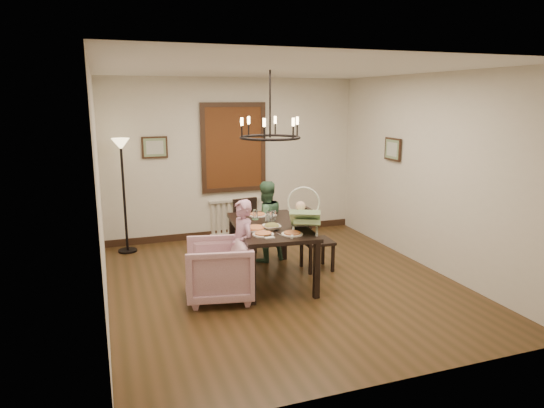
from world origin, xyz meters
TOP-DOWN VIEW (x-y plane):
  - room_shell at (0.00, 0.37)m, footprint 4.51×5.00m
  - dining_table at (-0.11, 0.21)m, footprint 1.09×1.74m
  - chair_far at (-0.09, 1.21)m, footprint 0.47×0.47m
  - chair_right at (0.66, 0.36)m, footprint 0.43×0.43m
  - armchair at (-0.93, -0.20)m, footprint 0.96×0.94m
  - elderly_woman at (-0.60, -0.11)m, footprint 0.29×0.40m
  - seated_man at (0.08, 0.99)m, footprint 0.56×0.48m
  - baby_bouncer at (0.20, -0.26)m, footprint 0.65×0.74m
  - salad_bowl at (-0.17, -0.02)m, footprint 0.28×0.28m
  - pizza_platter at (-0.38, 0.03)m, footprint 0.29×0.29m
  - drinking_glass at (-0.07, 0.36)m, footprint 0.08×0.08m
  - window_blinds at (0.00, 2.46)m, footprint 1.00×0.03m
  - radiator at (0.00, 2.48)m, footprint 0.92×0.12m
  - picture_back at (-1.35, 2.47)m, footprint 0.42×0.03m
  - picture_right at (2.21, 0.90)m, footprint 0.03×0.42m
  - floor_lamp at (-1.90, 2.15)m, footprint 0.30×0.30m
  - chandelier at (-0.11, 0.21)m, footprint 0.80×0.80m

SIDE VIEW (x-z plane):
  - radiator at x=0.00m, z-range 0.04..0.66m
  - armchair at x=-0.93m, z-range 0.00..0.74m
  - chair_far at x=-0.09m, z-range 0.00..0.92m
  - chair_right at x=0.66m, z-range 0.00..0.96m
  - elderly_woman at x=-0.60m, z-range 0.00..1.01m
  - seated_man at x=0.08m, z-range 0.00..1.03m
  - dining_table at x=-0.11m, z-range 0.30..1.08m
  - pizza_platter at x=-0.38m, z-range 0.78..0.82m
  - salad_bowl at x=-0.17m, z-range 0.78..0.85m
  - drinking_glass at x=-0.07m, z-range 0.78..0.93m
  - floor_lamp at x=-1.90m, z-range 0.00..1.80m
  - baby_bouncer at x=0.20m, z-range 0.78..1.18m
  - room_shell at x=0.00m, z-range -0.01..2.80m
  - window_blinds at x=0.00m, z-range 0.90..2.30m
  - picture_back at x=-1.35m, z-range 1.47..1.83m
  - picture_right at x=2.21m, z-range 1.47..1.83m
  - chandelier at x=-0.11m, z-range 1.93..1.97m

